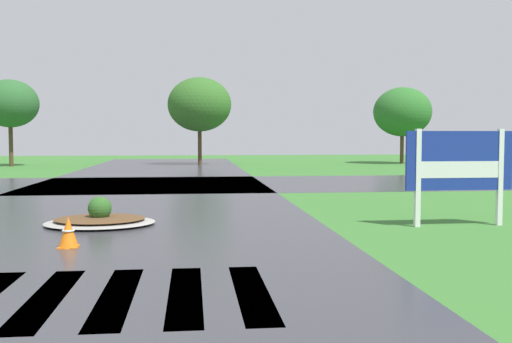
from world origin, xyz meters
TOP-DOWN VIEW (x-y plane):
  - asphalt_roadway at (0.00, 10.00)m, footprint 10.05×80.00m
  - asphalt_cross_road at (0.00, 21.89)m, footprint 90.00×9.04m
  - crosswalk_stripes at (0.00, 3.72)m, footprint 5.85×3.08m
  - estate_billboard at (8.13, 9.08)m, footprint 2.60×0.16m
  - median_island at (-0.29, 10.14)m, footprint 2.60×2.21m
  - traffic_cone at (-0.44, 7.27)m, footprint 0.38×0.38m
  - background_treeline at (-4.37, 38.83)m, footprint 46.86×5.15m

SIDE VIEW (x-z plane):
  - asphalt_roadway at x=0.00m, z-range 0.00..0.01m
  - asphalt_cross_road at x=0.00m, z-range 0.00..0.01m
  - crosswalk_stripes at x=0.00m, z-range 0.00..0.01m
  - median_island at x=-0.29m, z-range -0.20..0.48m
  - traffic_cone at x=-0.44m, z-range -0.01..0.59m
  - estate_billboard at x=8.13m, z-range 0.30..2.59m
  - background_treeline at x=-4.37m, z-range 1.04..7.35m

